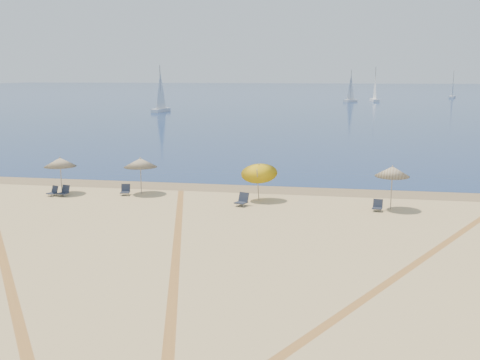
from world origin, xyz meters
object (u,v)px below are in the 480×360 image
Objects in this scene: sailboat_0 at (161,98)px; sailboat_2 at (375,91)px; sailboat_1 at (351,92)px; chair_3 at (64,191)px; umbrella_1 at (60,162)px; chair_2 at (53,191)px; chair_5 at (242,200)px; umbrella_2 at (140,163)px; chair_4 at (125,190)px; umbrella_4 at (392,171)px; umbrella_3 at (259,169)px; sailboat_3 at (453,90)px; chair_6 at (378,206)px.

sailboat_0 is 0.98× the size of sailboat_2.
chair_3 is at bearing -70.42° from sailboat_1.
umbrella_1 is 3.12× the size of chair_2.
chair_5 is at bearing 10.14° from chair_3.
umbrella_2 is (4.92, 0.85, -0.02)m from umbrella_1.
sailboat_0 is at bearing 95.37° from chair_4.
umbrella_3 is at bearing 173.52° from umbrella_4.
sailboat_0 is at bearing -115.07° from sailboat_3.
chair_3 is 1.01× the size of chair_4.
chair_4 is 0.08× the size of sailboat_2.
sailboat_1 reaches higher than chair_4.
chair_6 is at bearing 22.20° from chair_2.
umbrella_4 reaches higher than umbrella_2.
chair_5 reaches higher than chair_4.
umbrella_3 is 3.49× the size of chair_3.
chair_3 is at bearing -91.89° from sailboat_3.
sailboat_3 is at bearing 85.89° from chair_3.
chair_3 is 123.08m from sailboat_1.
sailboat_2 is at bearing 80.73° from umbrella_2.
chair_2 is 0.09× the size of sailboat_3.
umbrella_3 reaches higher than umbrella_4.
umbrella_1 is 0.28× the size of sailboat_1.
umbrella_3 is 3.74× the size of chair_6.
chair_2 is at bearing -177.36° from chair_4.
umbrella_1 is at bearing 172.81° from chair_4.
chair_4 reaches higher than chair_3.
sailboat_1 is (13.90, 120.20, 0.57)m from umbrella_2.
umbrella_2 is at bearing -68.45° from sailboat_1.
sailboat_0 is at bearing 126.78° from chair_2.
sailboat_0 is (-17.70, 75.51, 2.44)m from chair_2.
umbrella_4 is (7.49, -0.85, 0.25)m from umbrella_3.
chair_2 is at bearing -70.72° from sailboat_1.
sailboat_2 is 36.96m from sailboat_3.
umbrella_1 is at bearing -179.29° from umbrella_3.
sailboat_1 is at bearing 57.89° from sailboat_0.
sailboat_1 is at bearing 90.53° from umbrella_4.
umbrella_2 is at bearing -176.34° from chair_5.
chair_2 is at bearing -162.43° from umbrella_2.
chair_4 is 121.69m from sailboat_1.
chair_6 is 0.08× the size of sailboat_0.
umbrella_4 is (19.94, -0.70, 0.15)m from umbrella_1.
umbrella_3 is 0.29× the size of sailboat_0.
umbrella_4 is 15.98m from chair_4.
umbrella_3 reaches higher than chair_2.
chair_4 is 158.94m from sailboat_3.
sailboat_0 is 1.09× the size of sailboat_3.
umbrella_2 is 3.12× the size of chair_3.
chair_5 is 0.11× the size of sailboat_3.
chair_4 is at bearing -175.73° from chair_6.
umbrella_4 is at bearing -5.87° from umbrella_2.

